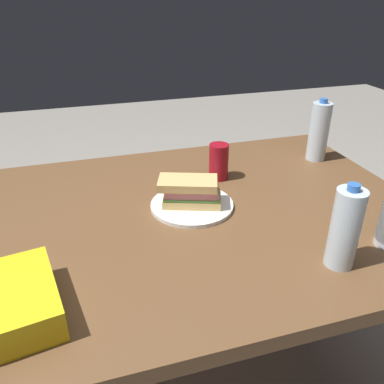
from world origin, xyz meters
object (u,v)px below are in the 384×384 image
object	(u,v)px
paper_plate	(192,205)
soda_can_red	(219,162)
sandwich	(191,191)
water_bottle_spare	(319,131)
dining_table	(165,242)
chip_bag	(18,301)
water_bottle_tall	(345,228)

from	to	relation	value
paper_plate	soda_can_red	distance (m)	0.22
sandwich	water_bottle_spare	bearing A→B (deg)	-158.89
dining_table	soda_can_red	distance (m)	0.34
chip_bag	water_bottle_tall	size ratio (longest dim) A/B	1.08
sandwich	water_bottle_tall	xyz separation A→B (m)	(-0.26, 0.36, 0.05)
dining_table	paper_plate	distance (m)	0.14
soda_can_red	chip_bag	distance (m)	0.77
water_bottle_spare	dining_table	bearing A→B (deg)	20.70
water_bottle_spare	soda_can_red	bearing A→B (deg)	7.17
sandwich	water_bottle_tall	distance (m)	0.45
water_bottle_tall	water_bottle_spare	distance (m)	0.65
paper_plate	chip_bag	bearing A→B (deg)	34.53
soda_can_red	chip_bag	world-z (taller)	soda_can_red
sandwich	chip_bag	bearing A→B (deg)	34.73
dining_table	water_bottle_tall	size ratio (longest dim) A/B	7.25
dining_table	paper_plate	bearing A→B (deg)	-162.41
dining_table	water_bottle_tall	bearing A→B (deg)	136.42
sandwich	paper_plate	bearing A→B (deg)	-172.89
soda_can_red	water_bottle_spare	world-z (taller)	water_bottle_spare
paper_plate	water_bottle_tall	distance (m)	0.45
sandwich	water_bottle_spare	distance (m)	0.60
chip_bag	soda_can_red	bearing A→B (deg)	118.84
paper_plate	soda_can_red	bearing A→B (deg)	-131.29
sandwich	water_bottle_spare	world-z (taller)	water_bottle_spare
paper_plate	soda_can_red	world-z (taller)	soda_can_red
water_bottle_tall	paper_plate	bearing A→B (deg)	-54.85
sandwich	water_bottle_tall	size ratio (longest dim) A/B	0.96
dining_table	water_bottle_spare	size ratio (longest dim) A/B	6.69
water_bottle_tall	water_bottle_spare	world-z (taller)	water_bottle_spare
paper_plate	water_bottle_tall	bearing A→B (deg)	125.15
sandwich	chip_bag	distance (m)	0.55
chip_bag	water_bottle_spare	xyz separation A→B (m)	(-1.01, -0.53, 0.07)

